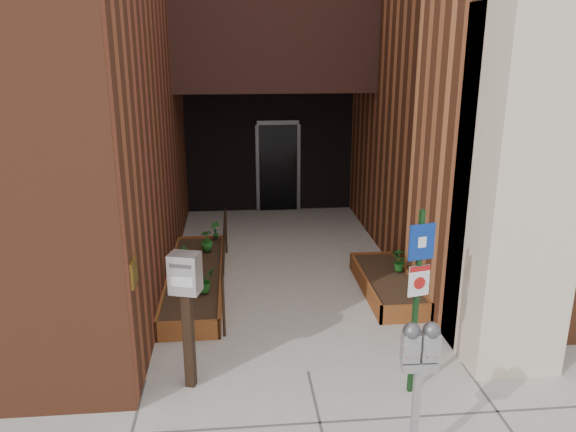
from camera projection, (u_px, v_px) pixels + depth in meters
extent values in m
plane|color=#9E9991|center=(308.00, 372.00, 7.01)|extent=(80.00, 80.00, 0.00)
cube|color=beige|center=(516.00, 193.00, 6.79)|extent=(1.10, 1.20, 4.40)
cube|color=black|center=(272.00, 40.00, 11.55)|extent=(4.20, 2.00, 2.00)
cube|color=black|center=(269.00, 148.00, 13.62)|extent=(4.00, 0.30, 3.00)
cube|color=black|center=(278.00, 168.00, 13.60)|extent=(0.90, 0.06, 2.10)
cube|color=#B79338|center=(133.00, 273.00, 6.20)|extent=(0.04, 0.30, 0.30)
cube|color=brown|center=(188.00, 331.00, 7.71)|extent=(0.90, 0.04, 0.30)
cube|color=brown|center=(201.00, 243.00, 11.09)|extent=(0.90, 0.04, 0.30)
cube|color=brown|center=(170.00, 280.00, 9.36)|extent=(0.04, 3.60, 0.30)
cube|color=brown|center=(221.00, 278.00, 9.44)|extent=(0.04, 3.60, 0.30)
cube|color=black|center=(196.00, 280.00, 9.41)|extent=(0.82, 3.52, 0.26)
cube|color=brown|center=(407.00, 314.00, 8.18)|extent=(0.80, 0.04, 0.30)
cube|color=brown|center=(372.00, 260.00, 10.24)|extent=(0.80, 0.04, 0.30)
cube|color=brown|center=(365.00, 285.00, 9.18)|extent=(0.04, 2.20, 0.30)
cube|color=brown|center=(410.00, 283.00, 9.25)|extent=(0.04, 2.20, 0.30)
cube|color=black|center=(387.00, 285.00, 9.22)|extent=(0.72, 2.12, 0.26)
cylinder|color=black|center=(224.00, 307.00, 7.74)|extent=(0.04, 0.04, 0.90)
cylinder|color=black|center=(226.00, 231.00, 10.88)|extent=(0.04, 0.04, 0.90)
cylinder|color=black|center=(224.00, 238.00, 9.18)|extent=(0.04, 3.30, 0.04)
cube|color=#9D9C9F|center=(415.00, 419.00, 5.28)|extent=(0.07, 0.07, 1.07)
cube|color=#9D9C9F|center=(419.00, 365.00, 5.11)|extent=(0.32, 0.14, 0.09)
cube|color=#9D9C9F|center=(410.00, 347.00, 5.05)|extent=(0.16, 0.11, 0.28)
sphere|color=#59595B|center=(412.00, 331.00, 5.00)|extent=(0.16, 0.16, 0.16)
cube|color=white|center=(412.00, 348.00, 4.99)|extent=(0.10, 0.01, 0.05)
cube|color=#B21414|center=(412.00, 357.00, 5.02)|extent=(0.10, 0.01, 0.03)
cube|color=#9D9C9F|center=(430.00, 346.00, 5.06)|extent=(0.16, 0.11, 0.28)
sphere|color=#59595B|center=(432.00, 330.00, 5.02)|extent=(0.16, 0.16, 0.16)
cube|color=white|center=(432.00, 347.00, 5.00)|extent=(0.10, 0.01, 0.05)
cube|color=#B21414|center=(432.00, 356.00, 5.03)|extent=(0.10, 0.01, 0.03)
cube|color=#123314|center=(416.00, 305.00, 6.30)|extent=(0.06, 0.06, 2.23)
cube|color=navy|center=(422.00, 242.00, 6.05)|extent=(0.30, 0.09, 0.41)
cube|color=white|center=(422.00, 242.00, 6.05)|extent=(0.10, 0.03, 0.12)
cube|color=white|center=(419.00, 281.00, 6.18)|extent=(0.25, 0.08, 0.35)
cube|color=#B21414|center=(420.00, 269.00, 6.14)|extent=(0.25, 0.07, 0.06)
cylinder|color=#B21414|center=(419.00, 283.00, 6.18)|extent=(0.14, 0.04, 0.14)
cube|color=black|center=(189.00, 339.00, 6.56)|extent=(0.14, 0.14, 1.23)
cube|color=silver|center=(185.00, 273.00, 6.31)|extent=(0.39, 0.33, 0.47)
cube|color=#59595B|center=(180.00, 266.00, 6.15)|extent=(0.24, 0.08, 0.04)
cube|color=white|center=(181.00, 282.00, 6.21)|extent=(0.26, 0.09, 0.11)
imported|color=#195A19|center=(204.00, 280.00, 8.54)|extent=(0.46, 0.46, 0.37)
imported|color=#215F1B|center=(183.00, 256.00, 9.52)|extent=(0.22, 0.22, 0.34)
imported|color=#1D631C|center=(207.00, 240.00, 10.24)|extent=(0.28, 0.28, 0.39)
imported|color=#1B5E1F|center=(216.00, 230.00, 10.85)|extent=(0.26, 0.26, 0.35)
imported|color=#19591F|center=(414.00, 280.00, 8.59)|extent=(0.23, 0.23, 0.34)
imported|color=#1A5D1E|center=(399.00, 259.00, 9.39)|extent=(0.25, 0.25, 0.37)
imported|color=#185519|center=(399.00, 262.00, 9.32)|extent=(0.36, 0.36, 0.31)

